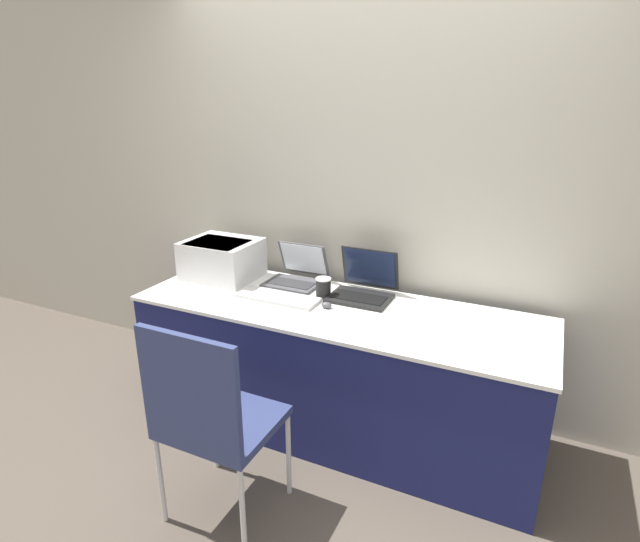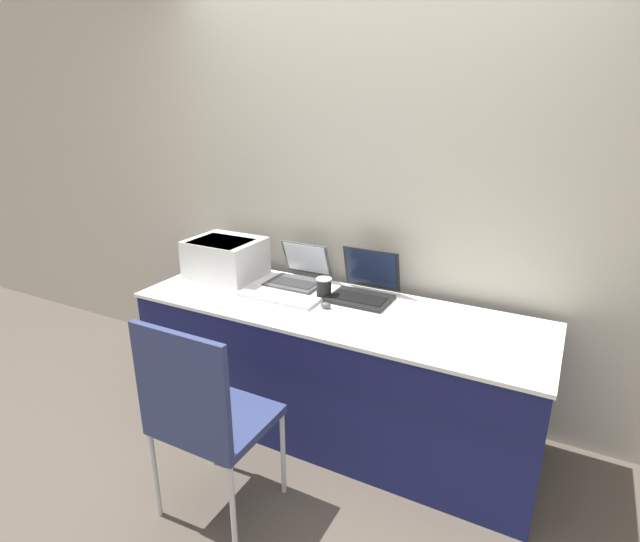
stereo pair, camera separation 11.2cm
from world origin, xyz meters
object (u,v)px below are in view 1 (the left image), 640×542
mouse (326,305)px  laptop_right (363,287)px  laptop_left (296,274)px  coffee_cup (323,288)px  printer (222,258)px  chair (210,413)px  external_keyboard (278,298)px

mouse → laptop_right: bearing=64.3°
laptop_left → coffee_cup: 0.29m
printer → laptop_right: size_ratio=1.28×
printer → chair: 1.23m
laptop_left → coffee_cup: bearing=-29.8°
chair → coffee_cup: bearing=85.6°
external_keyboard → mouse: bearing=1.2°
external_keyboard → coffee_cup: 0.26m
laptop_right → coffee_cup: 0.23m
laptop_left → chair: 1.15m
external_keyboard → coffee_cup: coffee_cup is taller
mouse → chair: 0.87m
mouse → coffee_cup: bearing=121.0°
laptop_right → chair: (-0.27, -1.08, -0.24)m
laptop_right → coffee_cup: size_ratio=2.98×
printer → coffee_cup: size_ratio=3.81×
printer → chair: printer is taller
printer → mouse: bearing=-11.7°
coffee_cup → printer: bearing=177.7°
mouse → chair: bearing=-100.6°
printer → external_keyboard: bearing=-18.9°
mouse → chair: chair is taller
coffee_cup → chair: size_ratio=0.12×
external_keyboard → mouse: 0.30m
external_keyboard → mouse: size_ratio=8.06×
laptop_right → mouse: size_ratio=5.80×
laptop_right → external_keyboard: 0.49m
laptop_right → coffee_cup: (-0.20, -0.11, 0.00)m
printer → laptop_left: bearing=13.8°
external_keyboard → mouse: (0.30, 0.01, 0.01)m
laptop_left → chair: bearing=-81.1°
laptop_right → laptop_left: bearing=175.8°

